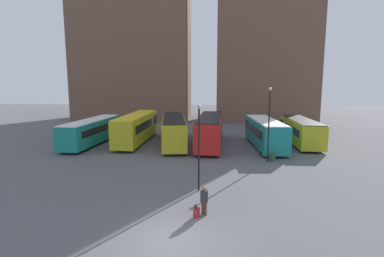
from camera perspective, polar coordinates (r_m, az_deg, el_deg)
ground_plane at (r=14.50m, az=-4.04°, el=-20.60°), size 160.00×160.00×0.00m
building_block_left at (r=60.56m, az=-11.09°, el=18.55°), size 21.01×12.06×34.87m
building_block_right at (r=59.94m, az=13.99°, el=20.97°), size 17.51×11.49×39.82m
bus_0 at (r=36.39m, az=-18.44°, el=-0.37°), size 3.26×11.39×2.84m
bus_1 at (r=36.11m, az=-10.48°, el=0.27°), size 2.68×11.72×3.32m
bus_2 at (r=34.36m, az=-3.49°, el=-0.19°), size 4.15×12.22×3.13m
bus_3 at (r=33.99m, az=3.49°, el=-0.16°), size 3.15×12.51×3.28m
bus_4 at (r=33.77m, az=13.71°, el=-0.69°), size 3.17×10.57×3.04m
bus_5 at (r=36.65m, az=19.98°, el=-0.38°), size 2.66×9.97×2.86m
traveler at (r=16.51m, az=2.33°, el=-13.05°), size 0.54×0.54×1.63m
suitcase at (r=16.49m, az=0.85°, el=-15.71°), size 0.35×0.40×0.75m
lamp_post_0 at (r=19.34m, az=1.33°, el=-2.36°), size 0.28×0.28×5.71m
lamp_post_1 at (r=26.97m, az=14.46°, el=1.62°), size 0.28×0.28×6.65m
trash_bin at (r=28.15m, az=15.05°, el=-5.20°), size 0.52×0.52×0.85m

